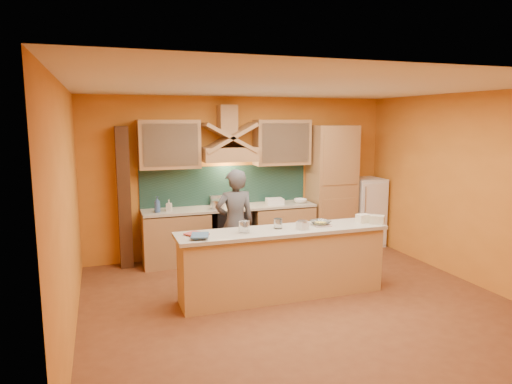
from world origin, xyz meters
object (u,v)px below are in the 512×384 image
object	(u,v)px
fridge	(366,212)
mixing_bowl	(320,223)
person	(235,224)
kitchen_scale	(303,226)
stove	(231,233)

from	to	relation	value
fridge	mixing_bowl	distance (m)	2.70
person	kitchen_scale	world-z (taller)	person
fridge	kitchen_scale	world-z (taller)	fridge
mixing_bowl	stove	bearing A→B (deg)	112.66
stove	kitchen_scale	xyz separation A→B (m)	(0.44, -2.01, 0.55)
fridge	kitchen_scale	bearing A→B (deg)	-138.38
stove	person	size ratio (longest dim) A/B	0.54
stove	kitchen_scale	distance (m)	2.13
person	kitchen_scale	size ratio (longest dim) A/B	13.14
stove	person	world-z (taller)	person
stove	fridge	xyz separation A→B (m)	(2.70, 0.00, 0.20)
fridge	mixing_bowl	world-z (taller)	fridge
kitchen_scale	mixing_bowl	bearing A→B (deg)	7.38
fridge	kitchen_scale	distance (m)	3.05
stove	person	distance (m)	1.03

